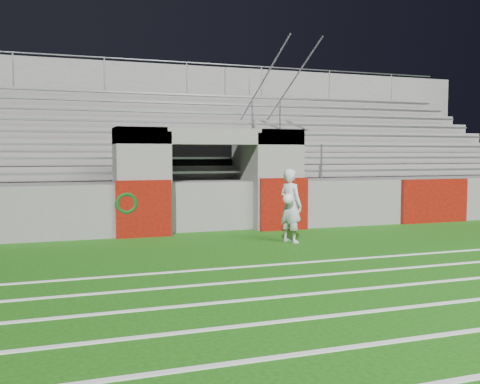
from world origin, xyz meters
name	(u,v)px	position (x,y,z in m)	size (l,w,h in m)	color
ground	(261,254)	(0.00, 0.00, 0.00)	(90.00, 90.00, 0.00)	#17520D
field_markings	(432,336)	(0.00, -5.00, 0.01)	(28.00, 8.09, 0.01)	white
stadium_structure	(174,168)	(0.00, 7.97, 1.49)	(26.00, 8.48, 5.42)	slate
goalkeeper_with_ball	(291,205)	(1.15, 1.12, 0.83)	(0.59, 0.73, 1.64)	silver
hose_coil	(126,204)	(-2.21, 2.93, 0.81)	(0.53, 0.15, 0.56)	#0B3A10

